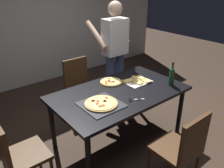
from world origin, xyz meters
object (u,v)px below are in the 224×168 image
wine_bottle (172,76)px  kitchen_scissors (133,100)px  pepperoni_pizza_on_tray (101,104)px  dining_table (119,96)px  chair_near_camera (183,147)px  person_serving_pizza (114,51)px  second_pizza_plain (111,82)px  chair_left_end (16,152)px  chair_far_side (79,83)px

wine_bottle → kitchen_scissors: bearing=179.5°
pepperoni_pizza_on_tray → wine_bottle: (1.05, -0.15, 0.10)m
dining_table → chair_near_camera: (-0.00, -0.98, -0.17)m
dining_table → person_serving_pizza: (0.54, 0.76, 0.32)m
dining_table → person_serving_pizza: person_serving_pizza is taller
person_serving_pizza → kitchen_scissors: 1.20m
second_pizza_plain → kitchen_scissors: bearing=-100.5°
chair_near_camera → chair_left_end: 1.65m
chair_left_end → pepperoni_pizza_on_tray: size_ratio=2.06×
wine_bottle → second_pizza_plain: (-0.58, 0.55, -0.11)m
dining_table → wine_bottle: size_ratio=5.34×
pepperoni_pizza_on_tray → wine_bottle: size_ratio=1.38×
dining_table → second_pizza_plain: (0.08, 0.28, 0.08)m
kitchen_scissors → second_pizza_plain: bearing=79.5°
chair_near_camera → kitchen_scissors: bearing=91.4°
chair_near_camera → pepperoni_pizza_on_tray: size_ratio=2.06×
person_serving_pizza → kitchen_scissors: bearing=-118.5°
dining_table → second_pizza_plain: 0.30m
dining_table → chair_left_end: (-1.33, 0.00, -0.17)m
chair_far_side → wine_bottle: (0.67, -1.26, 0.36)m
pepperoni_pizza_on_tray → wine_bottle: 1.06m
chair_far_side → second_pizza_plain: chair_far_side is taller
kitchen_scissors → second_pizza_plain: size_ratio=0.64×
chair_left_end → kitchen_scissors: bearing=-11.7°
pepperoni_pizza_on_tray → second_pizza_plain: pepperoni_pizza_on_tray is taller
person_serving_pizza → chair_far_side: bearing=157.9°
chair_near_camera → chair_far_side: 1.96m
chair_left_end → pepperoni_pizza_on_tray: chair_left_end is taller
kitchen_scissors → dining_table: bearing=86.3°
dining_table → chair_near_camera: chair_near_camera is taller
chair_left_end → chair_far_side: bearing=36.4°
chair_near_camera → kitchen_scissors: (-0.02, 0.71, 0.24)m
person_serving_pizza → pepperoni_pizza_on_tray: bearing=-136.2°
dining_table → kitchen_scissors: 0.28m
chair_near_camera → wine_bottle: 1.03m
dining_table → kitchen_scissors: size_ratio=8.83×
wine_bottle → second_pizza_plain: size_ratio=1.06×
wine_bottle → kitchen_scissors: size_ratio=1.65×
chair_near_camera → pepperoni_pizza_on_tray: bearing=113.9°
wine_bottle → chair_near_camera: bearing=-133.5°
dining_table → chair_left_end: 1.34m
person_serving_pizza → kitchen_scissors: size_ratio=9.16×
pepperoni_pizza_on_tray → second_pizza_plain: (0.46, 0.40, -0.00)m
chair_far_side → person_serving_pizza: person_serving_pizza is taller
wine_bottle → second_pizza_plain: wine_bottle is taller
wine_bottle → second_pizza_plain: 0.81m
chair_near_camera → second_pizza_plain: bearing=86.2°
chair_near_camera → person_serving_pizza: 1.89m
chair_near_camera → person_serving_pizza: bearing=72.7°
chair_near_camera → kitchen_scissors: size_ratio=4.71×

